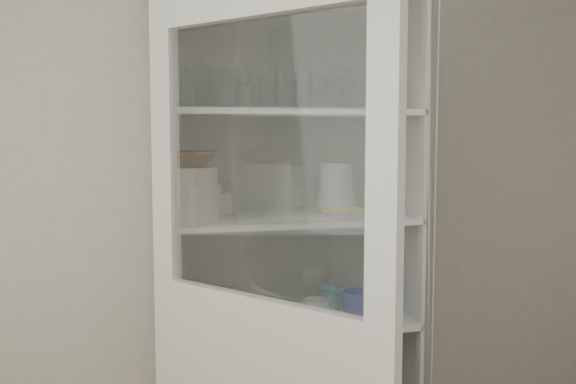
{
  "coord_description": "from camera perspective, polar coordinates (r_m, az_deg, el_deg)",
  "views": [
    {
      "loc": [
        -0.38,
        -1.09,
        1.58
      ],
      "look_at": [
        0.2,
        1.27,
        1.35
      ],
      "focal_mm": 40.0,
      "sensor_mm": 36.0,
      "label": 1
    }
  ],
  "objects": [
    {
      "name": "tumbler_10",
      "position": [
        2.43,
        -0.22,
        9.1
      ],
      "size": [
        0.08,
        0.08,
        0.15
      ],
      "primitive_type": "cylinder",
      "rotation": [
        0.0,
        0.0,
        0.07
      ],
      "color": "silver",
      "rests_on": "shelf_glass"
    },
    {
      "name": "tumbler_9",
      "position": [
        2.39,
        -5.3,
        9.0
      ],
      "size": [
        0.07,
        0.07,
        0.14
      ],
      "primitive_type": "cylinder",
      "rotation": [
        0.0,
        0.0,
        0.02
      ],
      "color": "silver",
      "rests_on": "shelf_glass"
    },
    {
      "name": "tumbler_2",
      "position": [
        2.27,
        -5.49,
        9.22
      ],
      "size": [
        0.09,
        0.09,
        0.14
      ],
      "primitive_type": "cylinder",
      "rotation": [
        0.0,
        0.0,
        -0.31
      ],
      "color": "silver",
      "rests_on": "shelf_glass"
    },
    {
      "name": "goblet_1",
      "position": [
        2.48,
        -4.82,
        9.07
      ],
      "size": [
        0.07,
        0.07,
        0.16
      ],
      "primitive_type": null,
      "color": "silver",
      "rests_on": "shelf_glass"
    },
    {
      "name": "mug_teal",
      "position": [
        2.63,
        4.01,
        -9.38
      ],
      "size": [
        0.14,
        0.14,
        0.1
      ],
      "primitive_type": "imported",
      "rotation": [
        0.0,
        0.0,
        -0.38
      ],
      "color": "teal",
      "rests_on": "shelf_mugs"
    },
    {
      "name": "tumbler_5",
      "position": [
        2.44,
        8.04,
        8.95
      ],
      "size": [
        0.09,
        0.09,
        0.15
      ],
      "primitive_type": "cylinder",
      "rotation": [
        0.0,
        0.0,
        0.21
      ],
      "color": "silver",
      "rests_on": "shelf_glass"
    },
    {
      "name": "terracotta_bowl",
      "position": [
        2.31,
        -8.98,
        2.92
      ],
      "size": [
        0.25,
        0.25,
        0.06
      ],
      "primitive_type": "imported",
      "rotation": [
        0.0,
        0.0,
        -0.06
      ],
      "color": "#4A2D13",
      "rests_on": "cream_bowl"
    },
    {
      "name": "pantry_cabinet",
      "position": [
        2.58,
        -0.34,
        -8.98
      ],
      "size": [
        1.0,
        0.45,
        2.1
      ],
      "color": "beige",
      "rests_on": "floor"
    },
    {
      "name": "tumbler_0",
      "position": [
        2.25,
        -8.72,
        9.11
      ],
      "size": [
        0.08,
        0.08,
        0.13
      ],
      "primitive_type": "cylinder",
      "rotation": [
        0.0,
        0.0,
        -0.25
      ],
      "color": "silver",
      "rests_on": "shelf_glass"
    },
    {
      "name": "goblet_3",
      "position": [
        2.6,
        4.63,
        9.03
      ],
      "size": [
        0.08,
        0.08,
        0.17
      ],
      "primitive_type": null,
      "color": "silver",
      "rests_on": "shelf_glass"
    },
    {
      "name": "tumbler_8",
      "position": [
        2.41,
        -7.14,
        9.13
      ],
      "size": [
        0.09,
        0.09,
        0.16
      ],
      "primitive_type": "cylinder",
      "rotation": [
        0.0,
        0.0,
        -0.11
      ],
      "color": "silver",
      "rests_on": "shelf_glass"
    },
    {
      "name": "plate_stack_back",
      "position": [
        2.54,
        -7.57,
        -0.94
      ],
      "size": [
        0.23,
        0.23,
        0.08
      ],
      "primitive_type": "cylinder",
      "color": "silver",
      "rests_on": "shelf_plates"
    },
    {
      "name": "goblet_0",
      "position": [
        2.5,
        -4.15,
        9.38
      ],
      "size": [
        0.08,
        0.08,
        0.19
      ],
      "primitive_type": null,
      "color": "silver",
      "rests_on": "shelf_glass"
    },
    {
      "name": "grey_bowl_stack",
      "position": [
        2.49,
        4.24,
        0.32
      ],
      "size": [
        0.12,
        0.12,
        0.2
      ],
      "primitive_type": "cylinder",
      "color": "silver",
      "rests_on": "shelf_plates"
    },
    {
      "name": "glass_platter",
      "position": [
        2.51,
        4.26,
        -1.71
      ],
      "size": [
        0.4,
        0.4,
        0.02
      ],
      "primitive_type": "cylinder",
      "rotation": [
        0.0,
        0.0,
        -0.23
      ],
      "color": "silver",
      "rests_on": "shelf_plates"
    },
    {
      "name": "goblet_2",
      "position": [
        2.58,
        2.67,
        8.84
      ],
      "size": [
        0.07,
        0.07,
        0.15
      ],
      "primitive_type": null,
      "color": "silver",
      "rests_on": "shelf_glass"
    },
    {
      "name": "teal_jar",
      "position": [
        2.62,
        3.73,
        -9.46
      ],
      "size": [
        0.08,
        0.08,
        0.1
      ],
      "color": "teal",
      "rests_on": "shelf_mugs"
    },
    {
      "name": "white_canister",
      "position": [
        2.52,
        -5.59,
        -9.86
      ],
      "size": [
        0.11,
        0.11,
        0.11
      ],
      "primitive_type": "cylinder",
      "rotation": [
        0.0,
        0.0,
        -0.12
      ],
      "color": "silver",
      "rests_on": "shelf_mugs"
    },
    {
      "name": "plate_stack_front",
      "position": [
        2.32,
        -8.93,
        -1.01
      ],
      "size": [
        0.24,
        0.24,
        0.13
      ],
      "primitive_type": "cylinder",
      "color": "silver",
      "rests_on": "shelf_plates"
    },
    {
      "name": "tumbler_3",
      "position": [
        2.33,
        4.84,
        8.93
      ],
      "size": [
        0.08,
        0.08,
        0.13
      ],
      "primitive_type": "cylinder",
      "rotation": [
        0.0,
        0.0,
        -0.34
      ],
      "color": "silver",
      "rests_on": "shelf_glass"
    },
    {
      "name": "cream_bowl",
      "position": [
        2.31,
        -8.96,
        1.38
      ],
      "size": [
        0.22,
        0.22,
        0.07
      ],
      "primitive_type": "cylinder",
      "rotation": [
        0.0,
        0.0,
        0.02
      ],
      "color": "beige",
      "rests_on": "plate_stack_front"
    },
    {
      "name": "wall_back",
      "position": [
        2.64,
        -5.4,
        -0.75
      ],
      "size": [
        3.6,
        0.02,
        2.6
      ],
      "primitive_type": "cube",
      "color": "#B6A993",
      "rests_on": "ground"
    },
    {
      "name": "tumbler_7",
      "position": [
        2.39,
        -9.77,
        9.11
      ],
      "size": [
        0.1,
        0.1,
        0.16
      ],
      "primitive_type": "cylinder",
      "rotation": [
        0.0,
        0.0,
        -0.31
      ],
      "color": "silver",
      "rests_on": "shelf_glass"
    },
    {
      "name": "cupboard_door",
      "position": [
        1.95,
        -2.4,
        -15.81
      ],
      "size": [
        0.58,
        0.74,
        2.0
      ],
      "rotation": [
        0.0,
        0.0,
        -0.91
      ],
      "color": "beige",
      "rests_on": "floor"
    },
    {
      "name": "measuring_cups",
      "position": [
        2.41,
        -3.36,
        -11.54
      ],
      "size": [
        0.09,
        0.09,
        0.04
      ],
      "primitive_type": "cylinder",
      "color": "silver",
      "rests_on": "shelf_mugs"
    },
    {
      "name": "tumbler_4",
      "position": [
        2.32,
        1.33,
        9.07
      ],
      "size": [
        0.09,
        0.09,
        0.14
      ],
      "primitive_type": "cylinder",
      "rotation": [
        0.0,
        0.0,
        -0.3
      ],
      "color": "silver",
      "rests_on": "shelf_glass"
    },
    {
      "name": "white_ramekin",
      "position": [
        2.51,
        4.26,
        -0.55
      ],
      "size": [
        0.16,
        0.16,
        0.06
      ],
      "primitive_type": "cylinder",
      "rotation": [
        0.0,
        0.0,
        -0.12
      ],
      "color": "silver",
      "rests_on": "yellow_trivet"
    },
    {
      "name": "tumbler_1",
      "position": [
        2.28,
        -5.18,
        9.18
      ],
      "size": [
        0.09,
        0.09,
        0.14
      ],
      "primitive_type": "cylinder",
      "rotation": [
        0.0,
        0.0,
        0.36
      ],
      "color": "silver",
      "rests_on": "shelf_glass"
    },
    {
      "name": "mug_white",
      "position": [
        2.46,
        2.49,
        -10.51
      ],
      "size": [
        0.12,
        0.12,
        0.09
      ],
      "primitive_type": "imported",
      "rotation": [
        0.0,
        0.0,
        0.28
      ],
      "color": "silver",
      "rests_on": "shelf_mugs"
    },
    {
      "name": "yellow_trivet",
      "position": [
        2.51,
        4.26,
        -1.38
      ],
      "size": [
        0.15,
        0.15,
        0.01
      ],
      "primitive_type": "cube",
      "rotation": [
        0.0,
        0.0,
        -0.03
      ],
      "color": "yellow",
      "rests_on": "glass_platter"
    },
    {
      "name": "tumbler_6",
      "position": [
        2.41,
        6.39,
        8.85
      ],
      "size": [
        0.09,
        0.09,
        0.13
      ],
      "primitive_type": "cylinder",
      "rotation": [
        0.0,
        0.0,
        0.43
      ],
      "color": "silver",
      "rests_on": "shelf_glass"
    },
    {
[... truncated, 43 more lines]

